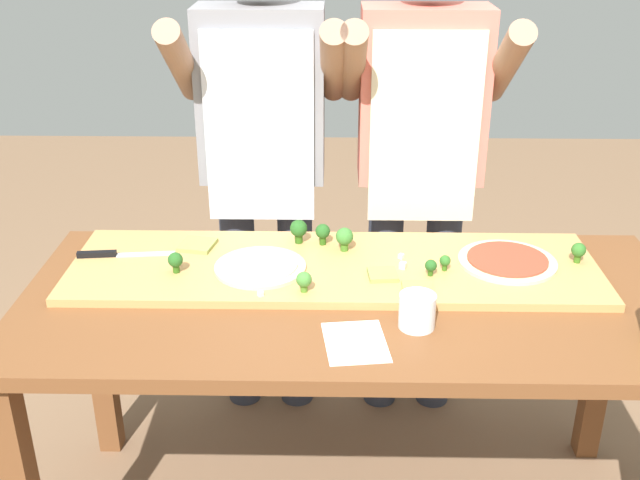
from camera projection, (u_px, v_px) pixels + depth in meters
name	position (u px, v px, depth m)	size (l,w,h in m)	color
prep_table	(353.00, 328.00, 2.04)	(1.76, 0.79, 0.79)	brown
cutting_board	(334.00, 267.00, 2.12)	(1.47, 0.44, 0.02)	tan
chefs_knife	(112.00, 254.00, 2.15)	(0.28, 0.05, 0.02)	#B7BABF
pizza_whole_tomato_red	(507.00, 261.00, 2.11)	(0.27, 0.27, 0.02)	beige
pizza_whole_cheese_artichoke	(260.00, 266.00, 2.08)	(0.25, 0.25, 0.02)	beige
pizza_slice_near_right	(417.00, 289.00, 1.97)	(0.08, 0.08, 0.01)	#899E4C
pizza_slice_far_left	(383.00, 275.00, 2.04)	(0.08, 0.08, 0.01)	#899E4C
pizza_slice_near_left	(197.00, 245.00, 2.21)	(0.10, 0.10, 0.01)	#899E4C
broccoli_floret_front_mid	(299.00, 229.00, 2.22)	(0.05, 0.05, 0.07)	#2C5915
broccoli_floret_front_right	(578.00, 251.00, 2.10)	(0.04, 0.04, 0.06)	#366618
broccoli_floret_center_right	(431.00, 266.00, 2.04)	(0.03, 0.03, 0.05)	#2C5915
broccoli_floret_back_right	(175.00, 261.00, 2.05)	(0.04, 0.04, 0.06)	#2C5915
broccoli_floret_front_left	(445.00, 261.00, 2.06)	(0.03, 0.03, 0.05)	#366618
broccoli_floret_back_left	(304.00, 280.00, 1.95)	(0.04, 0.04, 0.06)	#487A23
broccoli_floret_center_left	(344.00, 237.00, 2.17)	(0.05, 0.05, 0.07)	#3F7220
broccoli_floret_back_mid	(323.00, 232.00, 2.21)	(0.04, 0.04, 0.06)	#2C5915
cheese_crumble_a	(401.00, 256.00, 2.14)	(0.01, 0.01, 0.01)	white
cheese_crumble_b	(261.00, 294.00, 1.94)	(0.01, 0.01, 0.01)	silver
cheese_crumble_c	(403.00, 265.00, 2.08)	(0.02, 0.02, 0.02)	silver
flour_cup	(417.00, 313.00, 1.83)	(0.09, 0.09, 0.09)	white
recipe_note	(356.00, 342.00, 1.78)	(0.14, 0.19, 0.00)	white
cook_left	(263.00, 149.00, 2.47)	(0.54, 0.39, 1.67)	#333847
cook_right	(420.00, 149.00, 2.47)	(0.54, 0.39, 1.67)	#333847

